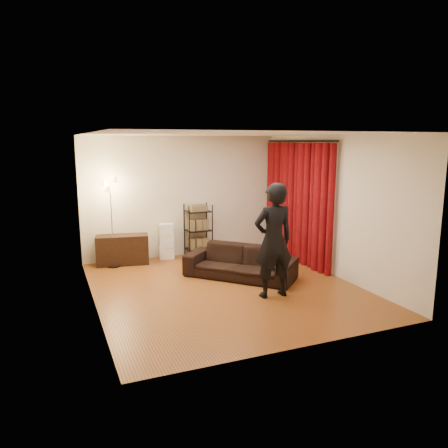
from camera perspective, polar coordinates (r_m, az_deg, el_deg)
name	(u,v)px	position (r m, az deg, el deg)	size (l,w,h in m)	color
floor	(225,287)	(7.90, 0.16, -8.29)	(5.00, 5.00, 0.00)	#955120
ceiling	(225,134)	(7.47, 0.17, 11.68)	(5.00, 5.00, 0.00)	white
wall_back	(183,197)	(9.90, -5.39, 3.59)	(5.00, 5.00, 0.00)	beige
wall_front	(304,244)	(5.39, 10.39, -2.64)	(5.00, 5.00, 0.00)	beige
wall_left	(91,222)	(7.04, -17.02, 0.21)	(5.00, 5.00, 0.00)	beige
wall_right	(333,206)	(8.67, 14.04, 2.29)	(5.00, 5.00, 0.00)	beige
curtain_rod	(299,141)	(9.46, 9.80, 10.62)	(0.04, 0.04, 2.65)	black
curtain	(296,203)	(9.54, 9.45, 2.76)	(0.22, 2.65, 2.55)	#66080F
sofa	(240,262)	(8.37, 2.12, -5.01)	(2.08, 0.81, 0.61)	black
person	(273,241)	(7.27, 6.48, -2.17)	(0.70, 0.46, 1.93)	black
media_cabinet	(122,250)	(9.51, -13.12, -3.30)	(1.08, 0.40, 0.63)	black
storage_boxes	(167,241)	(9.77, -7.52, -2.24)	(0.32, 0.26, 0.79)	silver
wire_shelf	(198,230)	(9.90, -3.38, -0.81)	(0.54, 0.38, 1.19)	black
floor_lamp	(112,223)	(9.24, -14.46, 0.11)	(0.33, 0.33, 1.85)	silver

